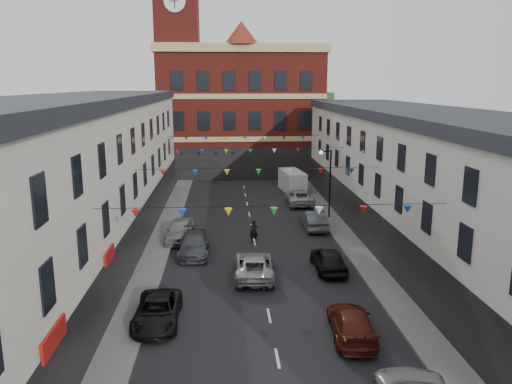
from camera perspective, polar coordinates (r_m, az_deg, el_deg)
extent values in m
plane|color=black|center=(29.52, 0.80, -10.54)|extent=(160.00, 160.00, 0.00)
cube|color=#605E5B|center=(31.63, -12.21, -9.08)|extent=(1.80, 64.00, 0.15)
cube|color=#605E5B|center=(32.55, 12.86, -8.49)|extent=(1.80, 64.00, 0.15)
cube|color=beige|center=(30.43, -22.07, -0.87)|extent=(8.00, 56.00, 10.00)
cube|color=black|center=(29.76, -22.91, 9.22)|extent=(8.40, 56.00, 0.70)
cube|color=black|center=(30.32, -14.22, -7.06)|extent=(0.12, 56.00, 3.20)
cube|color=#BBB9AF|center=(32.15, 22.15, -1.12)|extent=(8.00, 56.00, 9.00)
cube|color=black|center=(31.46, 22.87, 7.51)|extent=(8.40, 56.00, 0.70)
cube|color=black|center=(31.40, 15.00, -6.43)|extent=(0.12, 56.00, 3.20)
cube|color=maroon|center=(65.28, -1.78, 8.81)|extent=(20.00, 12.00, 15.00)
cube|color=tan|center=(65.29, -1.83, 15.84)|extent=(20.60, 12.60, 1.00)
cone|color=maroon|center=(60.44, -1.68, 17.74)|extent=(4.00, 4.00, 2.60)
cube|color=maroon|center=(62.36, -8.79, 12.65)|extent=(5.00, 5.00, 24.00)
cylinder|color=white|center=(60.50, -9.29, 20.74)|extent=(2.40, 0.12, 2.40)
cube|color=#2B4B23|center=(89.38, -4.88, 8.10)|extent=(40.00, 14.00, 10.00)
cylinder|color=black|center=(42.92, 8.45, 0.80)|extent=(0.14, 0.14, 6.00)
cylinder|color=black|center=(42.37, 8.04, 4.64)|extent=(0.90, 0.10, 0.10)
sphere|color=beige|center=(42.29, 7.44, 4.51)|extent=(0.36, 0.36, 0.36)
imported|color=black|center=(25.34, -11.22, -13.21)|extent=(2.13, 4.61, 1.28)
imported|color=#3C3E43|center=(34.51, -7.10, -5.93)|extent=(2.00, 4.92, 1.43)
imported|color=gray|center=(37.65, -8.64, -4.30)|extent=(2.24, 4.78, 1.58)
imported|color=#511910|center=(24.10, 10.87, -14.51)|extent=(2.26, 4.76, 1.34)
imported|color=black|center=(31.65, 8.29, -7.63)|extent=(1.81, 4.34, 1.47)
imported|color=#4B4F53|center=(40.42, 6.60, -3.14)|extent=(1.64, 4.58, 1.50)
imported|color=#AFB0B4|center=(48.37, 4.97, -0.57)|extent=(2.51, 5.28, 1.45)
imported|color=#A2A5A9|center=(30.41, -0.20, -8.41)|extent=(2.54, 5.14, 1.40)
cube|color=silver|center=(54.13, 4.16, 1.25)|extent=(2.59, 5.28, 2.24)
imported|color=black|center=(36.63, -0.24, -4.53)|extent=(0.65, 0.46, 1.71)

